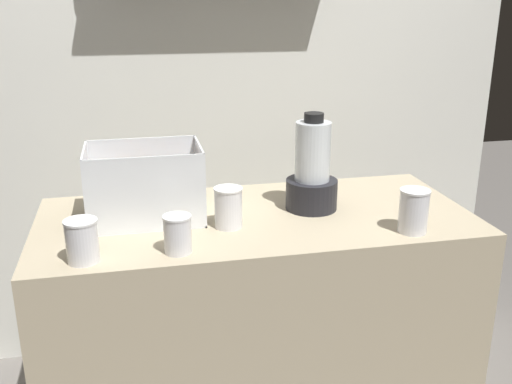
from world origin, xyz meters
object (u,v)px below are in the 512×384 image
(juice_cup_orange_left, at_px, (178,236))
(carrot_display_bin, at_px, (143,197))
(juice_cup_mango_right, at_px, (413,214))
(juice_cup_pomegranate_far_left, at_px, (82,243))
(juice_cup_pomegranate_middle, at_px, (228,210))
(blender_pitcher, at_px, (312,173))

(juice_cup_orange_left, bearing_deg, carrot_display_bin, 106.71)
(carrot_display_bin, xyz_separation_m, juice_cup_mango_right, (0.79, -0.28, -0.01))
(carrot_display_bin, bearing_deg, juice_cup_pomegranate_far_left, -120.52)
(juice_cup_pomegranate_far_left, distance_m, juice_cup_mango_right, 0.96)
(juice_cup_orange_left, bearing_deg, juice_cup_pomegranate_middle, 42.61)
(juice_cup_pomegranate_middle, height_order, juice_cup_mango_right, juice_cup_mango_right)
(carrot_display_bin, relative_size, juice_cup_orange_left, 3.30)
(juice_cup_orange_left, distance_m, juice_cup_pomegranate_middle, 0.23)
(blender_pitcher, bearing_deg, juice_cup_mango_right, -47.51)
(juice_cup_pomegranate_far_left, relative_size, juice_cup_mango_right, 0.89)
(juice_cup_pomegranate_far_left, distance_m, juice_cup_orange_left, 0.25)
(blender_pitcher, relative_size, juice_cup_orange_left, 2.99)
(juice_cup_pomegranate_middle, relative_size, juice_cup_mango_right, 0.95)
(juice_cup_pomegranate_far_left, height_order, juice_cup_orange_left, juice_cup_pomegranate_far_left)
(juice_cup_mango_right, bearing_deg, juice_cup_pomegranate_far_left, -179.71)
(carrot_display_bin, relative_size, blender_pitcher, 1.10)
(carrot_display_bin, distance_m, juice_cup_orange_left, 0.30)
(juice_cup_pomegranate_far_left, relative_size, juice_cup_pomegranate_middle, 0.94)
(juice_cup_orange_left, relative_size, juice_cup_mango_right, 0.81)
(juice_cup_pomegranate_far_left, bearing_deg, carrot_display_bin, 59.48)
(juice_cup_pomegranate_middle, bearing_deg, juice_cup_mango_right, -16.25)
(blender_pitcher, distance_m, juice_cup_mango_right, 0.36)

